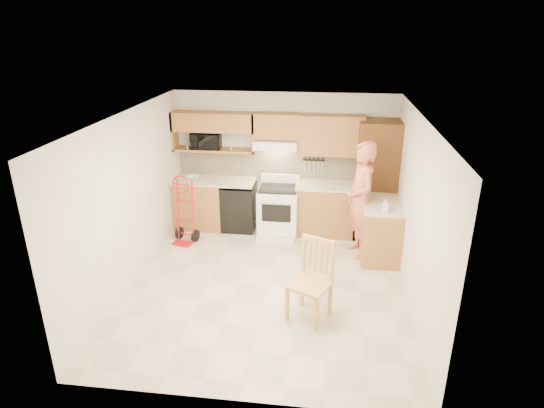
% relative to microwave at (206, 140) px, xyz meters
% --- Properties ---
extents(floor, '(4.00, 4.50, 0.02)m').
position_rel_microwave_xyz_m(floor, '(1.40, -2.08, -1.65)').
color(floor, beige).
rests_on(floor, ground).
extents(ceiling, '(4.00, 4.50, 0.02)m').
position_rel_microwave_xyz_m(ceiling, '(1.40, -2.08, 0.87)').
color(ceiling, white).
rests_on(ceiling, ground).
extents(wall_back, '(4.00, 0.02, 2.50)m').
position_rel_microwave_xyz_m(wall_back, '(1.40, 0.17, -0.39)').
color(wall_back, silver).
rests_on(wall_back, ground).
extents(wall_front, '(4.00, 0.02, 2.50)m').
position_rel_microwave_xyz_m(wall_front, '(1.40, -4.34, -0.39)').
color(wall_front, silver).
rests_on(wall_front, ground).
extents(wall_left, '(0.02, 4.50, 2.50)m').
position_rel_microwave_xyz_m(wall_left, '(-0.61, -2.08, -0.39)').
color(wall_left, silver).
rests_on(wall_left, ground).
extents(wall_right, '(0.02, 4.50, 2.50)m').
position_rel_microwave_xyz_m(wall_right, '(3.41, -2.08, -0.39)').
color(wall_right, silver).
rests_on(wall_right, ground).
extents(backsplash, '(3.92, 0.03, 0.55)m').
position_rel_microwave_xyz_m(backsplash, '(1.40, 0.15, -0.44)').
color(backsplash, beige).
rests_on(backsplash, wall_back).
extents(lower_cab_left, '(0.90, 0.60, 0.90)m').
position_rel_microwave_xyz_m(lower_cab_left, '(-0.15, -0.14, -1.19)').
color(lower_cab_left, '#A86838').
rests_on(lower_cab_left, ground).
extents(dishwasher, '(0.60, 0.60, 0.85)m').
position_rel_microwave_xyz_m(dishwasher, '(0.60, -0.14, -1.21)').
color(dishwasher, black).
rests_on(dishwasher, ground).
extents(lower_cab_right, '(1.14, 0.60, 0.90)m').
position_rel_microwave_xyz_m(lower_cab_right, '(2.23, -0.14, -1.19)').
color(lower_cab_right, '#A86838').
rests_on(lower_cab_right, ground).
extents(countertop_left, '(1.50, 0.63, 0.04)m').
position_rel_microwave_xyz_m(countertop_left, '(0.15, -0.13, -0.72)').
color(countertop_left, '#C1B694').
rests_on(countertop_left, lower_cab_left).
extents(countertop_right, '(1.14, 0.63, 0.04)m').
position_rel_microwave_xyz_m(countertop_right, '(2.23, -0.13, -0.72)').
color(countertop_right, '#C1B694').
rests_on(countertop_right, lower_cab_right).
extents(cab_return_right, '(0.60, 1.00, 0.90)m').
position_rel_microwave_xyz_m(cab_return_right, '(3.10, -0.94, -1.19)').
color(cab_return_right, '#A86838').
rests_on(cab_return_right, ground).
extents(countertop_return, '(0.63, 1.00, 0.04)m').
position_rel_microwave_xyz_m(countertop_return, '(3.10, -0.94, -0.72)').
color(countertop_return, '#C1B694').
rests_on(countertop_return, cab_return_right).
extents(pantry_tall, '(0.70, 0.60, 2.10)m').
position_rel_microwave_xyz_m(pantry_tall, '(3.05, -0.14, -0.59)').
color(pantry_tall, '#5F3311').
rests_on(pantry_tall, ground).
extents(upper_cab_left, '(1.50, 0.33, 0.34)m').
position_rel_microwave_xyz_m(upper_cab_left, '(0.15, 0.00, 0.34)').
color(upper_cab_left, '#A86838').
rests_on(upper_cab_left, wall_back).
extents(upper_shelf_mw, '(1.50, 0.33, 0.04)m').
position_rel_microwave_xyz_m(upper_shelf_mw, '(0.15, 0.00, -0.17)').
color(upper_shelf_mw, '#A86838').
rests_on(upper_shelf_mw, wall_back).
extents(upper_cab_center, '(0.76, 0.33, 0.44)m').
position_rel_microwave_xyz_m(upper_cab_center, '(1.28, 0.00, 0.30)').
color(upper_cab_center, '#A86838').
rests_on(upper_cab_center, wall_back).
extents(upper_cab_right, '(1.14, 0.33, 0.70)m').
position_rel_microwave_xyz_m(upper_cab_right, '(2.23, 0.00, 0.16)').
color(upper_cab_right, '#A86838').
rests_on(upper_cab_right, wall_back).
extents(range_hood, '(0.76, 0.46, 0.14)m').
position_rel_microwave_xyz_m(range_hood, '(1.28, -0.06, -0.01)').
color(range_hood, white).
rests_on(range_hood, wall_back).
extents(knife_strip, '(0.40, 0.05, 0.29)m').
position_rel_microwave_xyz_m(knife_strip, '(1.95, 0.12, -0.40)').
color(knife_strip, black).
rests_on(knife_strip, backsplash).
extents(microwave, '(0.55, 0.39, 0.29)m').
position_rel_microwave_xyz_m(microwave, '(0.00, 0.00, 0.00)').
color(microwave, black).
rests_on(microwave, upper_shelf_mw).
extents(range, '(0.71, 0.93, 1.04)m').
position_rel_microwave_xyz_m(range, '(1.35, -0.32, -1.12)').
color(range, white).
rests_on(range, ground).
extents(person, '(0.62, 0.79, 1.93)m').
position_rel_microwave_xyz_m(person, '(2.75, -0.90, -0.67)').
color(person, '#D86853').
rests_on(person, ground).
extents(hand_truck, '(0.52, 0.50, 1.12)m').
position_rel_microwave_xyz_m(hand_truck, '(-0.25, -0.85, -1.08)').
color(hand_truck, red).
rests_on(hand_truck, ground).
extents(dining_chair, '(0.66, 0.68, 1.07)m').
position_rel_microwave_xyz_m(dining_chair, '(2.04, -2.79, -1.10)').
color(dining_chair, '#E1AB54').
rests_on(dining_chair, ground).
extents(soap_bottle, '(0.11, 0.11, 0.20)m').
position_rel_microwave_xyz_m(soap_bottle, '(3.10, -1.28, -0.60)').
color(soap_bottle, white).
rests_on(soap_bottle, countertop_return).
extents(bowl, '(0.31, 0.31, 0.06)m').
position_rel_microwave_xyz_m(bowl, '(-0.25, -0.14, -0.67)').
color(bowl, white).
rests_on(bowl, countertop_left).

